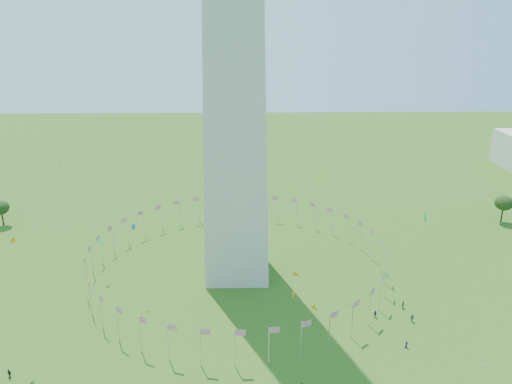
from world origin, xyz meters
TOP-DOWN VIEW (x-y plane):
  - flag_ring at (-0.00, 50.00)m, footprint 80.24×80.24m
  - kites_aloft at (4.22, 23.80)m, footprint 94.84×77.43m

SIDE VIEW (x-z plane):
  - flag_ring at x=0.00m, z-range 0.00..9.00m
  - kites_aloft at x=4.22m, z-range 1.10..37.28m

